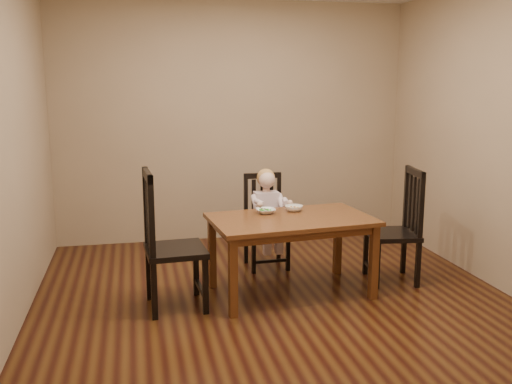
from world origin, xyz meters
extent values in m
cube|color=#46270E|center=(0.00, 0.00, 0.00)|extent=(4.00, 4.00, 0.01)
cube|color=#967D5F|center=(0.00, 2.00, 1.35)|extent=(4.00, 0.01, 2.70)
cube|color=#967D5F|center=(0.00, -2.00, 1.35)|extent=(4.00, 0.01, 2.70)
cube|color=#967D5F|center=(-2.00, 0.00, 1.35)|extent=(0.01, 4.00, 2.70)
cube|color=#967D5F|center=(2.00, 0.00, 1.35)|extent=(0.01, 4.00, 2.70)
cube|color=#492E11|center=(0.17, 0.11, 0.66)|extent=(1.43, 0.95, 0.04)
cube|color=#492E11|center=(0.17, 0.11, 0.61)|extent=(1.31, 0.83, 0.07)
cube|color=#492E11|center=(-0.41, -0.29, 0.32)|extent=(0.07, 0.07, 0.64)
cube|color=#492E11|center=(0.81, -0.17, 0.32)|extent=(0.07, 0.07, 0.64)
cube|color=#492E11|center=(-0.48, 0.39, 0.32)|extent=(0.07, 0.07, 0.64)
cube|color=#492E11|center=(0.75, 0.51, 0.32)|extent=(0.07, 0.07, 0.64)
cube|color=black|center=(0.13, 0.85, 0.39)|extent=(0.41, 0.39, 0.04)
cube|color=black|center=(0.29, 1.01, 0.19)|extent=(0.04, 0.04, 0.37)
cube|color=black|center=(-0.05, 1.00, 0.19)|extent=(0.04, 0.04, 0.37)
cube|color=black|center=(0.30, 0.69, 0.19)|extent=(0.04, 0.04, 0.37)
cube|color=black|center=(-0.04, 0.68, 0.19)|extent=(0.04, 0.04, 0.37)
cube|color=black|center=(0.29, 1.01, 0.66)|extent=(0.04, 0.04, 0.51)
cube|color=black|center=(-0.05, 1.00, 0.66)|extent=(0.04, 0.04, 0.51)
cube|color=black|center=(0.12, 1.01, 0.89)|extent=(0.38, 0.04, 0.05)
cube|color=black|center=(0.21, 1.01, 0.64)|extent=(0.04, 0.02, 0.44)
cube|color=black|center=(0.12, 1.01, 0.64)|extent=(0.04, 0.02, 0.44)
cube|color=black|center=(0.03, 1.01, 0.64)|extent=(0.04, 0.02, 0.44)
cube|color=black|center=(-0.82, 0.01, 0.48)|extent=(0.50, 0.52, 0.04)
cube|color=black|center=(-1.04, 0.21, 0.23)|extent=(0.05, 0.05, 0.46)
cube|color=black|center=(-1.01, -0.21, 0.23)|extent=(0.05, 0.05, 0.46)
cube|color=black|center=(-0.64, 0.24, 0.23)|extent=(0.05, 0.05, 0.46)
cube|color=black|center=(-0.61, -0.18, 0.23)|extent=(0.05, 0.05, 0.46)
cube|color=black|center=(-1.04, 0.21, 0.82)|extent=(0.05, 0.05, 0.63)
cube|color=black|center=(-1.01, -0.21, 0.82)|extent=(0.05, 0.05, 0.63)
cube|color=black|center=(-1.02, 0.00, 1.10)|extent=(0.07, 0.47, 0.07)
cube|color=black|center=(-1.03, 0.11, 0.78)|extent=(0.03, 0.05, 0.55)
cube|color=black|center=(-1.02, 0.00, 0.78)|extent=(0.03, 0.05, 0.55)
cube|color=black|center=(-1.02, -0.11, 0.78)|extent=(0.03, 0.05, 0.55)
cube|color=black|center=(1.16, 0.22, 0.44)|extent=(0.49, 0.51, 0.04)
cube|color=black|center=(1.31, 0.00, 0.21)|extent=(0.05, 0.05, 0.42)
cube|color=black|center=(1.37, 0.39, 0.21)|extent=(0.05, 0.05, 0.42)
cube|color=black|center=(0.95, 0.05, 0.21)|extent=(0.05, 0.05, 0.42)
cube|color=black|center=(1.00, 0.44, 0.21)|extent=(0.05, 0.05, 0.42)
cube|color=black|center=(1.31, 0.00, 0.75)|extent=(0.05, 0.05, 0.58)
cube|color=black|center=(1.37, 0.39, 0.75)|extent=(0.05, 0.05, 0.58)
cube|color=black|center=(1.34, 0.19, 1.01)|extent=(0.09, 0.43, 0.06)
cube|color=black|center=(1.33, 0.09, 0.72)|extent=(0.03, 0.05, 0.50)
cube|color=black|center=(1.34, 0.19, 0.72)|extent=(0.03, 0.05, 0.50)
cube|color=black|center=(1.36, 0.30, 0.72)|extent=(0.03, 0.05, 0.50)
imported|color=white|center=(-0.01, 0.30, 0.70)|extent=(0.18, 0.18, 0.04)
imported|color=white|center=(0.26, 0.34, 0.70)|extent=(0.18, 0.18, 0.05)
cube|color=silver|center=(-0.05, 0.28, 0.73)|extent=(0.10, 0.07, 0.05)
cube|color=silver|center=(-0.05, 0.28, 0.71)|extent=(0.04, 0.04, 0.01)
camera|label=1|loc=(-1.12, -4.43, 1.83)|focal=40.00mm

